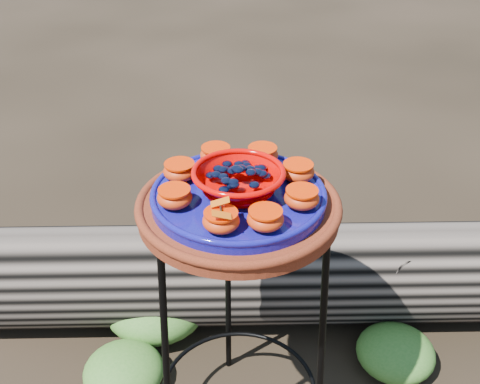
{
  "coord_description": "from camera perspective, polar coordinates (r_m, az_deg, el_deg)",
  "views": [
    {
      "loc": [
        -0.15,
        -1.05,
        1.42
      ],
      "look_at": [
        0.0,
        0.0,
        0.76
      ],
      "focal_mm": 45.0,
      "sensor_mm": 36.0,
      "label": 1
    }
  ],
  "objects": [
    {
      "name": "glass_gems",
      "position": [
        1.22,
        -0.15,
        2.49
      ],
      "size": [
        0.14,
        0.14,
        0.02
      ],
      "primitive_type": null,
      "color": "black",
      "rests_on": "red_bowl"
    },
    {
      "name": "orange_half_4",
      "position": [
        1.35,
        2.15,
        3.52
      ],
      "size": [
        0.07,
        0.07,
        0.04
      ],
      "primitive_type": "ellipsoid",
      "color": "#AC0B00",
      "rests_on": "cobalt_plate"
    },
    {
      "name": "foliage_left",
      "position": [
        1.85,
        -10.99,
        -16.26
      ],
      "size": [
        0.23,
        0.23,
        0.12
      ],
      "primitive_type": "ellipsoid",
      "color": "#31651F",
      "rests_on": "ground"
    },
    {
      "name": "orange_half_2",
      "position": [
        1.2,
        5.87,
        -0.58
      ],
      "size": [
        0.07,
        0.07,
        0.04
      ],
      "primitive_type": "ellipsoid",
      "color": "#AC0B00",
      "rests_on": "cobalt_plate"
    },
    {
      "name": "orange_half_7",
      "position": [
        1.2,
        -6.21,
        -0.52
      ],
      "size": [
        0.07,
        0.07,
        0.04
      ],
      "primitive_type": "ellipsoid",
      "color": "#AC0B00",
      "rests_on": "cobalt_plate"
    },
    {
      "name": "butterfly",
      "position": [
        1.12,
        -1.83,
        -1.64
      ],
      "size": [
        0.08,
        0.05,
        0.01
      ],
      "primitive_type": null,
      "rotation": [
        0.0,
        0.0,
        -0.06
      ],
      "color": "#DA560A",
      "rests_on": "orange_half_0"
    },
    {
      "name": "red_bowl",
      "position": [
        1.24,
        -0.15,
        0.98
      ],
      "size": [
        0.18,
        0.18,
        0.05
      ],
      "primitive_type": null,
      "color": "#CE0301",
      "rests_on": "cobalt_plate"
    },
    {
      "name": "plant_stand",
      "position": [
        1.51,
        -0.13,
        -13.3
      ],
      "size": [
        0.44,
        0.44,
        0.7
      ],
      "primitive_type": null,
      "color": "black",
      "rests_on": "ground"
    },
    {
      "name": "orange_half_0",
      "position": [
        1.13,
        -1.81,
        -2.75
      ],
      "size": [
        0.07,
        0.07,
        0.04
      ],
      "primitive_type": "ellipsoid",
      "color": "#AC0B00",
      "rests_on": "cobalt_plate"
    },
    {
      "name": "terracotta_saucer",
      "position": [
        1.27,
        -0.14,
        -1.6
      ],
      "size": [
        0.43,
        0.43,
        0.03
      ],
      "primitive_type": "cylinder",
      "color": "#401C09",
      "rests_on": "plant_stand"
    },
    {
      "name": "cobalt_plate",
      "position": [
        1.26,
        -0.15,
        -0.49
      ],
      "size": [
        0.37,
        0.37,
        0.02
      ],
      "primitive_type": "cylinder",
      "color": "#050963",
      "rests_on": "terracotta_saucer"
    },
    {
      "name": "foliage_right",
      "position": [
        1.93,
        14.55,
        -14.41
      ],
      "size": [
        0.24,
        0.24,
        0.12
      ],
      "primitive_type": "ellipsoid",
      "color": "#31651F",
      "rests_on": "ground"
    },
    {
      "name": "orange_half_1",
      "position": [
        1.14,
        2.42,
        -2.58
      ],
      "size": [
        0.07,
        0.07,
        0.04
      ],
      "primitive_type": "ellipsoid",
      "color": "#AC0B00",
      "rests_on": "cobalt_plate"
    },
    {
      "name": "driftwood_log",
      "position": [
        1.97,
        -0.5,
        -7.81
      ],
      "size": [
        1.79,
        0.67,
        0.33
      ],
      "primitive_type": null,
      "rotation": [
        0.0,
        0.0,
        -0.12
      ],
      "color": "black",
      "rests_on": "ground"
    },
    {
      "name": "orange_half_3",
      "position": [
        1.29,
        5.51,
        1.92
      ],
      "size": [
        0.07,
        0.07,
        0.04
      ],
      "primitive_type": "ellipsoid",
      "color": "#AC0B00",
      "rests_on": "cobalt_plate"
    },
    {
      "name": "orange_half_6",
      "position": [
        1.29,
        -5.74,
        1.98
      ],
      "size": [
        0.07,
        0.07,
        0.04
      ],
      "primitive_type": "ellipsoid",
      "color": "#AC0B00",
      "rests_on": "cobalt_plate"
    },
    {
      "name": "foliage_back",
      "position": [
        2.0,
        -7.95,
        -10.42
      ],
      "size": [
        0.33,
        0.33,
        0.17
      ],
      "primitive_type": "ellipsoid",
      "color": "#31651F",
      "rests_on": "ground"
    },
    {
      "name": "orange_half_5",
      "position": [
        1.35,
        -2.31,
        3.54
      ],
      "size": [
        0.07,
        0.07,
        0.04
      ],
      "primitive_type": "ellipsoid",
      "color": "#AC0B00",
      "rests_on": "cobalt_plate"
    }
  ]
}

